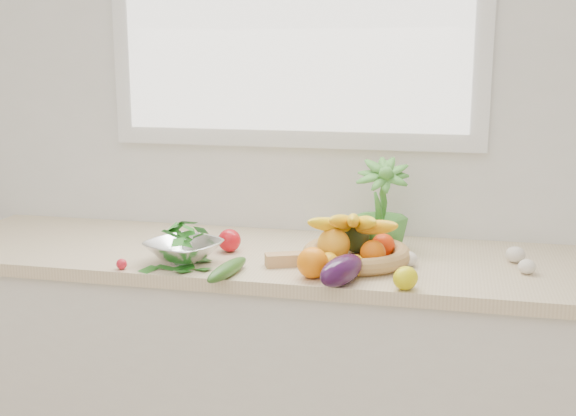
% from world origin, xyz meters
% --- Properties ---
extents(back_wall, '(4.50, 0.02, 2.70)m').
position_xyz_m(back_wall, '(0.00, 2.25, 1.35)').
color(back_wall, white).
rests_on(back_wall, ground).
extents(counter_cabinet, '(2.20, 0.58, 0.86)m').
position_xyz_m(counter_cabinet, '(0.00, 1.95, 0.43)').
color(counter_cabinet, silver).
rests_on(counter_cabinet, ground).
extents(countertop, '(2.24, 0.62, 0.04)m').
position_xyz_m(countertop, '(0.00, 1.95, 0.88)').
color(countertop, beige).
rests_on(countertop, counter_cabinet).
extents(orange_loose, '(0.10, 0.10, 0.09)m').
position_xyz_m(orange_loose, '(0.17, 1.71, 0.94)').
color(orange_loose, orange).
rests_on(orange_loose, countertop).
extents(lemon_a, '(0.07, 0.09, 0.06)m').
position_xyz_m(lemon_a, '(0.28, 1.76, 0.93)').
color(lemon_a, yellow).
rests_on(lemon_a, countertop).
extents(lemon_b, '(0.09, 0.10, 0.06)m').
position_xyz_m(lemon_b, '(0.43, 1.67, 0.93)').
color(lemon_b, yellow).
rests_on(lemon_b, countertop).
extents(lemon_c, '(0.08, 0.09, 0.06)m').
position_xyz_m(lemon_c, '(0.21, 1.76, 0.93)').
color(lemon_c, '#FFAE0D').
rests_on(lemon_c, countertop).
extents(apple, '(0.09, 0.09, 0.07)m').
position_xyz_m(apple, '(-0.14, 1.92, 0.94)').
color(apple, red).
rests_on(apple, countertop).
extents(ginger, '(0.13, 0.09, 0.04)m').
position_xyz_m(ginger, '(0.07, 1.81, 0.92)').
color(ginger, tan).
rests_on(ginger, countertop).
extents(garlic_a, '(0.07, 0.07, 0.04)m').
position_xyz_m(garlic_a, '(0.76, 1.89, 0.92)').
color(garlic_a, white).
rests_on(garlic_a, countertop).
extents(garlic_b, '(0.07, 0.07, 0.05)m').
position_xyz_m(garlic_b, '(0.74, 2.00, 0.92)').
color(garlic_b, silver).
rests_on(garlic_b, countertop).
extents(garlic_c, '(0.07, 0.07, 0.04)m').
position_xyz_m(garlic_c, '(0.43, 1.89, 0.92)').
color(garlic_c, silver).
rests_on(garlic_c, countertop).
extents(eggplant, '(0.14, 0.21, 0.08)m').
position_xyz_m(eggplant, '(0.26, 1.67, 0.94)').
color(eggplant, '#2E0E33').
rests_on(eggplant, countertop).
extents(cucumber, '(0.08, 0.24, 0.04)m').
position_xyz_m(cucumber, '(-0.07, 1.67, 0.92)').
color(cucumber, '#2B5218').
rests_on(cucumber, countertop).
extents(radish, '(0.04, 0.04, 0.03)m').
position_xyz_m(radish, '(-0.39, 1.67, 0.92)').
color(radish, red).
rests_on(radish, countertop).
extents(potted_herb, '(0.19, 0.19, 0.31)m').
position_xyz_m(potted_herb, '(0.33, 2.06, 1.04)').
color(potted_herb, '#458F34').
rests_on(potted_herb, countertop).
extents(fruit_basket, '(0.36, 0.36, 0.18)m').
position_xyz_m(fruit_basket, '(0.27, 1.89, 0.95)').
color(fruit_basket, tan).
rests_on(fruit_basket, countertop).
extents(colander_with_spinach, '(0.28, 0.28, 0.12)m').
position_xyz_m(colander_with_spinach, '(-0.24, 1.77, 0.96)').
color(colander_with_spinach, silver).
rests_on(colander_with_spinach, countertop).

